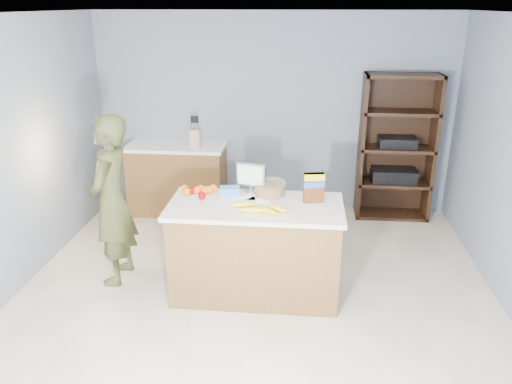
# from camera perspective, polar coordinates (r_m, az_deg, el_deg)

# --- Properties ---
(floor) EXTENTS (4.50, 5.00, 0.02)m
(floor) POSITION_cam_1_polar(r_m,az_deg,el_deg) (4.59, -0.44, -13.33)
(floor) COLOR beige
(floor) RESTS_ON ground
(walls) EXTENTS (4.52, 5.02, 2.51)m
(walls) POSITION_cam_1_polar(r_m,az_deg,el_deg) (3.91, -0.51, 7.13)
(walls) COLOR slate
(walls) RESTS_ON ground
(counter_peninsula) EXTENTS (1.56, 0.76, 0.90)m
(counter_peninsula) POSITION_cam_1_polar(r_m,az_deg,el_deg) (4.63, -0.06, -6.99)
(counter_peninsula) COLOR brown
(counter_peninsula) RESTS_ON ground
(back_cabinet) EXTENTS (1.24, 0.62, 0.90)m
(back_cabinet) POSITION_cam_1_polar(r_m,az_deg,el_deg) (6.55, -8.91, 1.60)
(back_cabinet) COLOR brown
(back_cabinet) RESTS_ON ground
(shelving_unit) EXTENTS (0.90, 0.40, 1.80)m
(shelving_unit) POSITION_cam_1_polar(r_m,az_deg,el_deg) (6.47, 15.65, 4.67)
(shelving_unit) COLOR black
(shelving_unit) RESTS_ON ground
(person) EXTENTS (0.40, 0.61, 1.65)m
(person) POSITION_cam_1_polar(r_m,az_deg,el_deg) (4.90, -16.15, -0.98)
(person) COLOR #3C4120
(person) RESTS_ON ground
(knife_block) EXTENTS (0.12, 0.10, 0.31)m
(knife_block) POSITION_cam_1_polar(r_m,az_deg,el_deg) (6.25, -6.95, 6.21)
(knife_block) COLOR tan
(knife_block) RESTS_ON back_cabinet
(envelopes) EXTENTS (0.39, 0.22, 0.00)m
(envelopes) POSITION_cam_1_polar(r_m,az_deg,el_deg) (4.54, -0.54, -0.86)
(envelopes) COLOR white
(envelopes) RESTS_ON counter_peninsula
(bananas) EXTENTS (0.52, 0.24, 0.05)m
(bananas) POSITION_cam_1_polar(r_m,az_deg,el_deg) (4.28, 0.38, -1.89)
(bananas) COLOR yellow
(bananas) RESTS_ON counter_peninsula
(apples) EXTENTS (0.20, 0.21, 0.07)m
(apples) POSITION_cam_1_polar(r_m,az_deg,el_deg) (4.63, -6.80, -0.11)
(apples) COLOR #850109
(apples) RESTS_ON counter_peninsula
(oranges) EXTENTS (0.35, 0.19, 0.07)m
(oranges) POSITION_cam_1_polar(r_m,az_deg,el_deg) (4.71, -6.21, 0.28)
(oranges) COLOR orange
(oranges) RESTS_ON counter_peninsula
(blue_carton) EXTENTS (0.20, 0.15, 0.08)m
(blue_carton) POSITION_cam_1_polar(r_m,az_deg,el_deg) (4.63, -3.00, 0.10)
(blue_carton) COLOR blue
(blue_carton) RESTS_ON counter_peninsula
(salad_bowl) EXTENTS (0.30, 0.30, 0.13)m
(salad_bowl) POSITION_cam_1_polar(r_m,az_deg,el_deg) (4.63, 1.58, 0.34)
(salad_bowl) COLOR #267219
(salad_bowl) RESTS_ON counter_peninsula
(tv) EXTENTS (0.28, 0.12, 0.28)m
(tv) POSITION_cam_1_polar(r_m,az_deg,el_deg) (4.66, -0.57, 1.82)
(tv) COLOR silver
(tv) RESTS_ON counter_peninsula
(cereal_box) EXTENTS (0.19, 0.10, 0.27)m
(cereal_box) POSITION_cam_1_polar(r_m,az_deg,el_deg) (4.46, 6.61, 0.74)
(cereal_box) COLOR #592B14
(cereal_box) RESTS_ON counter_peninsula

